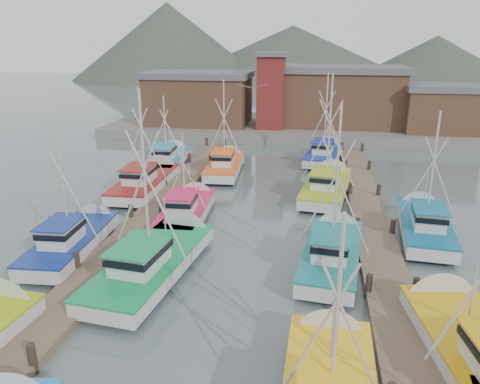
% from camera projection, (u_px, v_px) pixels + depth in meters
% --- Properties ---
extents(ground, '(260.00, 260.00, 0.00)m').
position_uv_depth(ground, '(243.00, 268.00, 23.91)').
color(ground, '#465453').
rests_on(ground, ground).
extents(dock_left, '(2.30, 46.00, 1.50)m').
position_uv_depth(dock_left, '(141.00, 226.00, 28.71)').
color(dock_left, brown).
rests_on(dock_left, ground).
extents(dock_right, '(2.30, 46.00, 1.50)m').
position_uv_depth(dock_right, '(376.00, 241.00, 26.56)').
color(dock_right, brown).
rests_on(dock_right, ground).
extents(quay, '(44.00, 16.00, 1.20)m').
position_uv_depth(quay, '(289.00, 127.00, 58.40)').
color(quay, slate).
rests_on(quay, ground).
extents(shed_left, '(12.72, 8.48, 6.20)m').
position_uv_depth(shed_left, '(199.00, 97.00, 57.05)').
color(shed_left, brown).
rests_on(shed_left, quay).
extents(shed_center, '(14.84, 9.54, 6.90)m').
position_uv_depth(shed_center, '(340.00, 95.00, 56.20)').
color(shed_center, brown).
rests_on(shed_center, quay).
extents(shed_right, '(8.48, 6.36, 5.20)m').
position_uv_depth(shed_right, '(442.00, 108.00, 51.97)').
color(shed_right, brown).
rests_on(shed_right, quay).
extents(lookout_tower, '(3.60, 3.60, 8.50)m').
position_uv_depth(lookout_tower, '(271.00, 90.00, 53.42)').
color(lookout_tower, maroon).
rests_on(lookout_tower, quay).
extents(distant_hills, '(175.00, 140.00, 42.00)m').
position_uv_depth(distant_hills, '(265.00, 78.00, 140.79)').
color(distant_hills, '#3B4539').
rests_on(distant_hills, ground).
extents(boat_4, '(4.20, 10.20, 10.06)m').
position_uv_depth(boat_4, '(158.00, 259.00, 23.32)').
color(boat_4, '#0F1C32').
rests_on(boat_4, ground).
extents(boat_5, '(3.62, 8.89, 9.10)m').
position_uv_depth(boat_5, '(333.00, 251.00, 24.22)').
color(boat_5, '#0F1C32').
rests_on(boat_5, ground).
extents(boat_6, '(3.21, 8.40, 7.76)m').
position_uv_depth(boat_6, '(76.00, 239.00, 25.69)').
color(boat_6, '#0F1C32').
rests_on(boat_6, ground).
extents(boat_7, '(4.43, 10.15, 10.98)m').
position_uv_depth(boat_7, '(479.00, 354.00, 16.30)').
color(boat_7, '#0F1C32').
rests_on(boat_7, ground).
extents(boat_8, '(2.90, 8.30, 6.43)m').
position_uv_depth(boat_8, '(187.00, 210.00, 30.06)').
color(boat_8, '#0F1C32').
rests_on(boat_8, ground).
extents(boat_9, '(4.10, 9.68, 9.77)m').
position_uv_depth(boat_9, '(327.00, 186.00, 35.05)').
color(boat_9, '#0F1C32').
rests_on(boat_9, ground).
extents(boat_10, '(3.69, 9.55, 8.79)m').
position_uv_depth(boat_10, '(148.00, 181.00, 36.24)').
color(boat_10, '#0F1C32').
rests_on(boat_10, ground).
extents(boat_11, '(3.37, 8.67, 8.18)m').
position_uv_depth(boat_11, '(424.00, 224.00, 27.81)').
color(boat_11, '#0F1C32').
rests_on(boat_11, ground).
extents(boat_12, '(3.48, 8.61, 8.72)m').
position_uv_depth(boat_12, '(226.00, 165.00, 40.73)').
color(boat_12, '#0F1C32').
rests_on(boat_12, ground).
extents(boat_13, '(3.94, 9.02, 9.00)m').
position_uv_depth(boat_13, '(325.00, 154.00, 44.75)').
color(boat_13, '#0F1C32').
rests_on(boat_13, ground).
extents(boat_14, '(3.35, 9.04, 7.23)m').
position_uv_depth(boat_14, '(168.00, 159.00, 42.80)').
color(boat_14, '#0F1C32').
rests_on(boat_14, ground).
extents(gull_near, '(1.55, 0.63, 0.24)m').
position_uv_depth(gull_near, '(178.00, 48.00, 15.51)').
color(gull_near, gray).
rests_on(gull_near, ground).
extents(gull_far, '(1.55, 0.62, 0.24)m').
position_uv_depth(gull_far, '(252.00, 87.00, 22.75)').
color(gull_far, gray).
rests_on(gull_far, ground).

